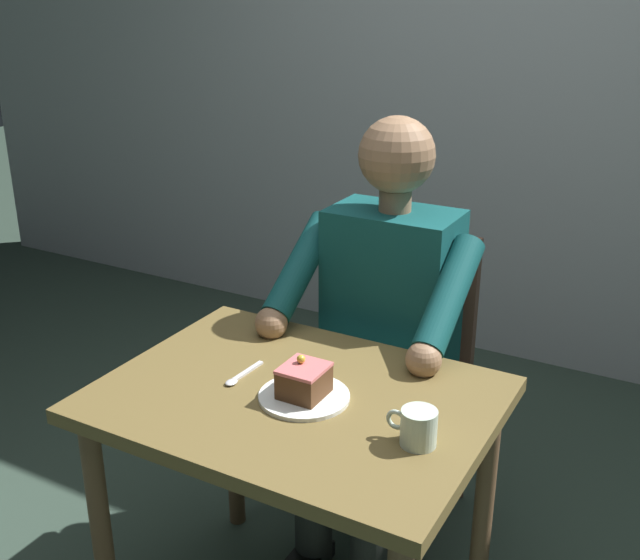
% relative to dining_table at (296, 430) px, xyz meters
% --- Properties ---
extents(cafe_rear_panel, '(6.40, 0.12, 3.00)m').
position_rel_dining_table_xyz_m(cafe_rear_panel, '(0.00, -1.90, 0.89)').
color(cafe_rear_panel, '#A7AEB2').
rests_on(cafe_rear_panel, ground).
extents(dining_table, '(0.90, 0.67, 0.71)m').
position_rel_dining_table_xyz_m(dining_table, '(0.00, 0.00, 0.00)').
color(dining_table, brown).
rests_on(dining_table, ground).
extents(chair, '(0.42, 0.42, 0.90)m').
position_rel_dining_table_xyz_m(chair, '(0.00, -0.64, -0.11)').
color(chair, brown).
rests_on(chair, ground).
extents(seated_person, '(0.53, 0.58, 1.27)m').
position_rel_dining_table_xyz_m(seated_person, '(0.00, -0.47, 0.06)').
color(seated_person, '#114A4C').
rests_on(seated_person, ground).
extents(dessert_plate, '(0.21, 0.21, 0.01)m').
position_rel_dining_table_xyz_m(dessert_plate, '(-0.03, 0.01, 0.11)').
color(dessert_plate, white).
rests_on(dessert_plate, dining_table).
extents(cake_slice, '(0.10, 0.10, 0.09)m').
position_rel_dining_table_xyz_m(cake_slice, '(-0.03, 0.01, 0.15)').
color(cake_slice, '#52321B').
rests_on(cake_slice, dessert_plate).
extents(coffee_cup, '(0.11, 0.08, 0.08)m').
position_rel_dining_table_xyz_m(coffee_cup, '(-0.33, 0.06, 0.14)').
color(coffee_cup, silver).
rests_on(coffee_cup, dining_table).
extents(dessert_spoon, '(0.03, 0.14, 0.01)m').
position_rel_dining_table_xyz_m(dessert_spoon, '(0.16, 0.01, 0.10)').
color(dessert_spoon, silver).
rests_on(dessert_spoon, dining_table).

